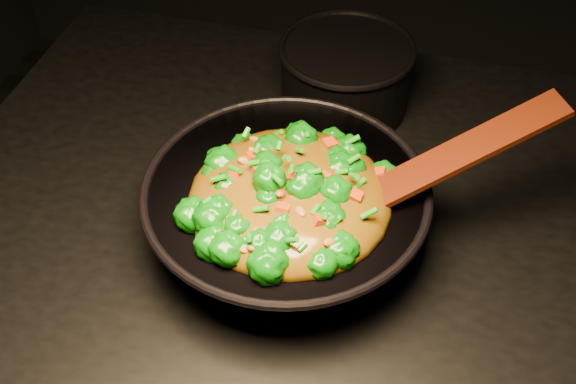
% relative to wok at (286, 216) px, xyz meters
% --- Properties ---
extents(wok, '(0.46, 0.46, 0.10)m').
position_rel_wok_xyz_m(wok, '(0.00, 0.00, 0.00)').
color(wok, black).
rests_on(wok, stovetop).
extents(stir_fry, '(0.31, 0.31, 0.09)m').
position_rel_wok_xyz_m(stir_fry, '(0.01, -0.02, 0.09)').
color(stir_fry, '#0B6807').
rests_on(stir_fry, wok).
extents(spatula, '(0.26, 0.18, 0.12)m').
position_rel_wok_xyz_m(spatula, '(0.18, 0.05, 0.10)').
color(spatula, '#381407').
rests_on(spatula, wok).
extents(back_pot, '(0.22, 0.22, 0.11)m').
position_rel_wok_xyz_m(back_pot, '(0.02, 0.30, 0.01)').
color(back_pot, black).
rests_on(back_pot, stovetop).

